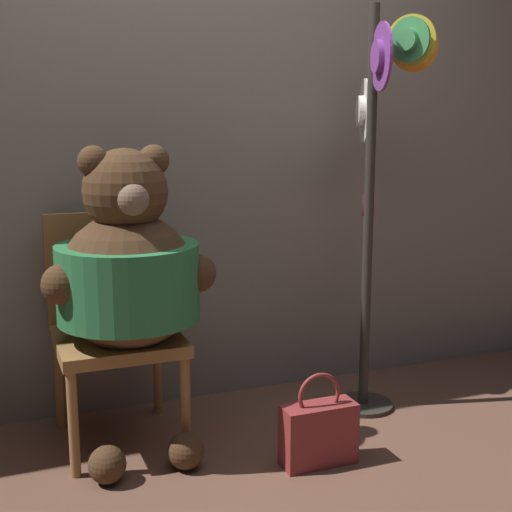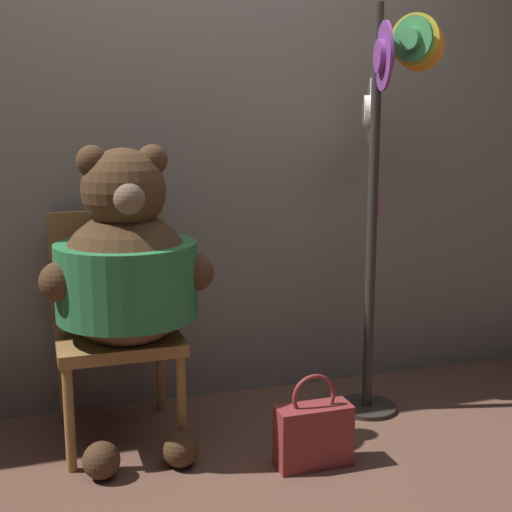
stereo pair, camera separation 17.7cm
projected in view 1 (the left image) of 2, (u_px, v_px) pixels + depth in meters
The scene contains 6 objects.
ground_plane at pixel (234, 457), 2.86m from camera, with size 14.00×14.00×0.00m, color brown.
wall_back at pixel (180, 110), 3.24m from camera, with size 8.00×0.10×2.75m.
chair at pixel (113, 319), 2.98m from camera, with size 0.50×0.53×0.94m.
teddy_bear at pixel (128, 273), 2.79m from camera, with size 0.68×0.60×1.24m.
hat_display_rack at pixel (380, 156), 3.15m from camera, with size 0.44×0.57×1.81m.
handbag_on_ground at pixel (319, 432), 2.78m from camera, with size 0.30×0.12×0.38m.
Camera 1 is at (-0.89, -2.50, 1.34)m, focal length 50.00 mm.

